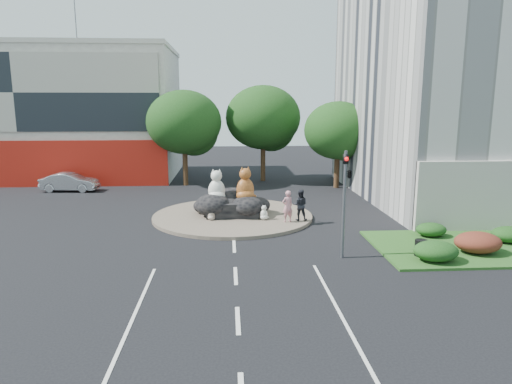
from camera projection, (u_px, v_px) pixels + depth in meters
ground at (236, 276)px, 19.00m from camera, size 120.00×120.00×0.00m
roundabout_island at (233, 216)px, 28.78m from camera, size 10.00×10.00×0.20m
rock_plinth at (233, 207)px, 28.67m from camera, size 3.20×2.60×0.90m
shophouse_block at (44, 113)px, 44.08m from camera, size 25.20×12.30×17.40m
grass_verge at (476, 247)px, 22.66m from camera, size 10.00×6.00×0.12m
tree_left at (185, 125)px, 39.38m from camera, size 6.46×6.46×8.27m
tree_mid at (264, 121)px, 41.71m from camera, size 6.84×6.84×8.76m
tree_right at (339, 133)px, 38.34m from camera, size 5.70×5.70×7.30m
hedge_near_green at (436, 251)px, 20.42m from camera, size 2.00×1.60×0.90m
hedge_red at (478, 242)px, 21.54m from camera, size 2.20×1.76×0.99m
hedge_mid_green at (509, 234)px, 23.18m from camera, size 1.80×1.44×0.81m
hedge_back_green at (431, 230)px, 24.25m from camera, size 1.60×1.28×0.72m
traffic_light at (347, 181)px, 20.58m from camera, size 0.44×1.24×5.00m
street_lamp at (451, 147)px, 26.76m from camera, size 2.34×0.22×8.06m
cat_white at (217, 185)px, 28.26m from camera, size 1.24×1.08×2.03m
cat_tabby at (245, 184)px, 28.30m from camera, size 1.62×1.53×2.17m
kitten_calico at (211, 213)px, 27.35m from camera, size 0.60×0.56×0.83m
kitten_white at (264, 212)px, 27.42m from camera, size 0.71×0.69×0.91m
pedestrian_pink at (287, 206)px, 26.79m from camera, size 0.80×0.68×1.88m
pedestrian_dark at (300, 205)px, 27.17m from camera, size 0.99×0.82×1.86m
parked_car at (70, 182)px, 37.37m from camera, size 4.69×1.95×1.51m
litter_bin at (421, 248)px, 21.12m from camera, size 0.58×0.58×0.75m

